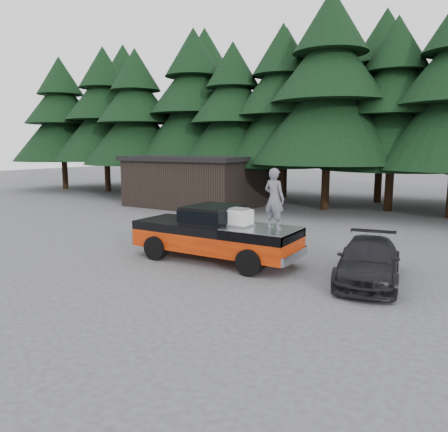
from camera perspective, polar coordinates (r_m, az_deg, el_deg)
The scene contains 8 objects.
ground at distance 14.76m, azimuth -1.44°, elevation -6.35°, with size 120.00×120.00×0.00m, color #454547.
pickup_truck at distance 15.10m, azimuth -1.16°, elevation -3.40°, with size 6.00×2.04×1.33m, color red, non-canonical shape.
truck_cab at distance 14.97m, azimuth -1.49°, elevation 0.23°, with size 1.66×1.90×0.59m, color black.
air_compressor at distance 14.37m, azimuth 1.98°, elevation -0.28°, with size 0.77×0.63×0.53m, color silver.
man_on_bed at distance 13.86m, azimuth 6.58°, elevation 2.26°, with size 0.71×0.46×1.93m, color slate.
parked_car at distance 13.54m, azimuth 18.35°, elevation -5.58°, with size 1.71×4.21×1.22m, color black.
utility_building at distance 29.29m, azimuth -3.55°, elevation 4.66°, with size 8.40×6.40×3.30m.
treeline at distance 30.28m, azimuth 17.88°, elevation 15.88°, with size 60.15×16.05×17.50m.
Camera 1 is at (7.71, -11.95, 3.94)m, focal length 35.00 mm.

